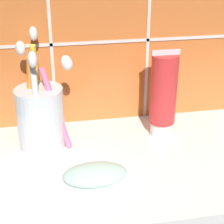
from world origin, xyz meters
The scene contains 5 objects.
sink_counter centered at (0.00, 0.00, 1.00)cm, with size 64.92×28.25×2.00cm, color white.
tile_wall_backsplash centered at (0.01, 14.37, 21.66)cm, with size 74.92×1.72×43.29cm.
toothbrush_cup centered at (-17.13, 6.32, 7.46)cm, with size 9.33×10.29×18.31cm.
toothpaste_tube centered at (2.51, 6.30, 9.33)cm, with size 4.48×4.26×14.79cm.
soap_bar centered at (-10.29, -4.83, 3.27)cm, with size 8.88×5.07×2.53cm, color silver.
Camera 1 is at (-15.61, -46.56, 33.32)cm, focal length 60.00 mm.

